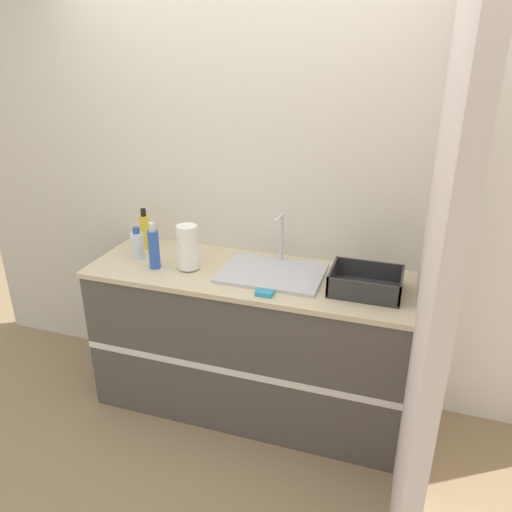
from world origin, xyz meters
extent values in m
plane|color=#937A56|center=(0.00, 0.00, 0.00)|extent=(12.00, 12.00, 0.00)
cube|color=beige|center=(0.00, 0.64, 1.30)|extent=(4.23, 0.06, 2.60)
cube|color=silver|center=(0.95, 0.31, 1.30)|extent=(0.06, 2.61, 2.60)
cube|color=#514C47|center=(0.00, 0.31, 0.44)|extent=(1.83, 0.61, 0.89)
cube|color=white|center=(0.00, 0.00, 0.44)|extent=(1.83, 0.01, 0.04)
cube|color=beige|center=(0.00, 0.31, 0.90)|extent=(1.86, 0.64, 0.03)
cube|color=silver|center=(0.14, 0.31, 0.93)|extent=(0.57, 0.41, 0.02)
cylinder|color=silver|center=(0.14, 0.50, 1.08)|extent=(0.02, 0.02, 0.27)
cylinder|color=silver|center=(0.14, 0.43, 1.21)|extent=(0.02, 0.14, 0.02)
cylinder|color=#4C4C51|center=(-0.34, 0.24, 0.92)|extent=(0.09, 0.09, 0.01)
cylinder|color=white|center=(-0.34, 0.24, 1.06)|extent=(0.12, 0.12, 0.25)
cube|color=#2D2D2D|center=(0.66, 0.28, 0.93)|extent=(0.37, 0.29, 0.01)
cube|color=#2D2D2D|center=(0.66, 0.14, 0.98)|extent=(0.37, 0.01, 0.10)
cube|color=#2D2D2D|center=(0.66, 0.42, 0.98)|extent=(0.37, 0.01, 0.10)
cube|color=#2D2D2D|center=(0.48, 0.28, 0.98)|extent=(0.01, 0.29, 0.10)
cube|color=#2D2D2D|center=(0.83, 0.28, 0.98)|extent=(0.01, 0.29, 0.10)
cylinder|color=yellow|center=(-0.73, 0.45, 1.03)|extent=(0.06, 0.06, 0.21)
cylinder|color=black|center=(-0.73, 0.45, 1.16)|extent=(0.03, 0.03, 0.05)
cylinder|color=#2D56B7|center=(-0.54, 0.20, 1.03)|extent=(0.06, 0.06, 0.22)
cylinder|color=silver|center=(-0.54, 0.20, 1.17)|extent=(0.03, 0.03, 0.05)
cylinder|color=silver|center=(-0.70, 0.29, 1.00)|extent=(0.08, 0.08, 0.16)
cylinder|color=#334C9E|center=(-0.70, 0.29, 1.10)|extent=(0.04, 0.04, 0.04)
cube|color=#3399BF|center=(0.17, 0.07, 0.93)|extent=(0.09, 0.06, 0.02)
camera|label=1|loc=(0.84, -2.12, 2.12)|focal=35.00mm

